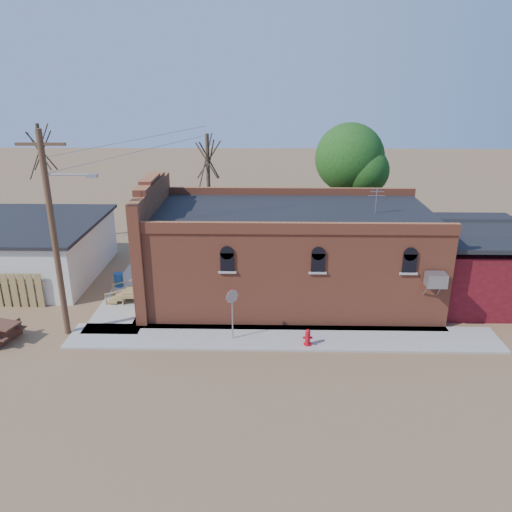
{
  "coord_description": "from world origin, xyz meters",
  "views": [
    {
      "loc": [
        0.69,
        -18.53,
        11.04
      ],
      "look_at": [
        0.21,
        4.92,
        2.4
      ],
      "focal_mm": 35.0,
      "sensor_mm": 36.0,
      "label": 1
    }
  ],
  "objects_px": {
    "fire_hydrant": "(308,337)",
    "trash_barrel": "(119,280)",
    "stop_sign": "(232,301)",
    "utility_pole": "(55,232)",
    "brick_bar": "(284,253)"
  },
  "relations": [
    {
      "from": "brick_bar",
      "to": "fire_hydrant",
      "type": "xyz_separation_m",
      "value": [
        0.87,
        -5.25,
        -1.9
      ]
    },
    {
      "from": "fire_hydrant",
      "to": "stop_sign",
      "type": "height_order",
      "value": "stop_sign"
    },
    {
      "from": "utility_pole",
      "to": "fire_hydrant",
      "type": "height_order",
      "value": "utility_pole"
    },
    {
      "from": "trash_barrel",
      "to": "brick_bar",
      "type": "bearing_deg",
      "value": -5.32
    },
    {
      "from": "fire_hydrant",
      "to": "stop_sign",
      "type": "relative_size",
      "value": 0.32
    },
    {
      "from": "trash_barrel",
      "to": "fire_hydrant",
      "type": "bearing_deg",
      "value": -31.77
    },
    {
      "from": "fire_hydrant",
      "to": "trash_barrel",
      "type": "relative_size",
      "value": 0.99
    },
    {
      "from": "utility_pole",
      "to": "stop_sign",
      "type": "distance_m",
      "value": 7.98
    },
    {
      "from": "utility_pole",
      "to": "fire_hydrant",
      "type": "xyz_separation_m",
      "value": [
        10.66,
        -0.95,
        -4.33
      ]
    },
    {
      "from": "utility_pole",
      "to": "trash_barrel",
      "type": "relative_size",
      "value": 12.08
    },
    {
      "from": "utility_pole",
      "to": "stop_sign",
      "type": "height_order",
      "value": "utility_pole"
    },
    {
      "from": "utility_pole",
      "to": "stop_sign",
      "type": "relative_size",
      "value": 3.85
    },
    {
      "from": "trash_barrel",
      "to": "stop_sign",
      "type": "bearing_deg",
      "value": -40.27
    },
    {
      "from": "utility_pole",
      "to": "fire_hydrant",
      "type": "bearing_deg",
      "value": -5.1
    },
    {
      "from": "brick_bar",
      "to": "fire_hydrant",
      "type": "relative_size",
      "value": 22.23
    }
  ]
}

